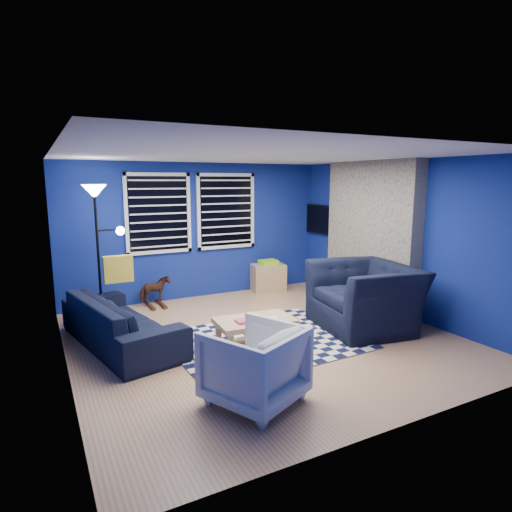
{
  "coord_description": "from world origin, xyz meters",
  "views": [
    {
      "loc": [
        -2.73,
        -5.0,
        2.17
      ],
      "look_at": [
        0.05,
        0.3,
        1.11
      ],
      "focal_mm": 30.0,
      "sensor_mm": 36.0,
      "label": 1
    }
  ],
  "objects_px": {
    "tv": "(322,220)",
    "cabinet": "(268,277)",
    "armchair_big": "(365,297)",
    "rocking_horse": "(155,290)",
    "sofa": "(121,321)",
    "floor_lamp": "(97,210)",
    "armchair_bent": "(254,365)",
    "coffee_table": "(255,329)"
  },
  "relations": [
    {
      "from": "sofa",
      "to": "rocking_horse",
      "type": "relative_size",
      "value": 4.28
    },
    {
      "from": "sofa",
      "to": "armchair_bent",
      "type": "relative_size",
      "value": 2.63
    },
    {
      "from": "tv",
      "to": "armchair_bent",
      "type": "relative_size",
      "value": 1.17
    },
    {
      "from": "rocking_horse",
      "to": "armchair_big",
      "type": "bearing_deg",
      "value": -150.67
    },
    {
      "from": "armchair_big",
      "to": "floor_lamp",
      "type": "distance_m",
      "value": 4.18
    },
    {
      "from": "rocking_horse",
      "to": "cabinet",
      "type": "relative_size",
      "value": 0.75
    },
    {
      "from": "armchair_big",
      "to": "cabinet",
      "type": "distance_m",
      "value": 2.58
    },
    {
      "from": "coffee_table",
      "to": "cabinet",
      "type": "distance_m",
      "value": 3.2
    },
    {
      "from": "tv",
      "to": "cabinet",
      "type": "distance_m",
      "value": 1.59
    },
    {
      "from": "floor_lamp",
      "to": "sofa",
      "type": "bearing_deg",
      "value": -86.16
    },
    {
      "from": "armchair_bent",
      "to": "floor_lamp",
      "type": "xyz_separation_m",
      "value": [
        -0.95,
        3.25,
        1.34
      ]
    },
    {
      "from": "tv",
      "to": "armchair_big",
      "type": "height_order",
      "value": "tv"
    },
    {
      "from": "tv",
      "to": "armchair_bent",
      "type": "distance_m",
      "value": 4.96
    },
    {
      "from": "tv",
      "to": "rocking_horse",
      "type": "xyz_separation_m",
      "value": [
        -3.37,
        0.25,
        -1.11
      ]
    },
    {
      "from": "sofa",
      "to": "coffee_table",
      "type": "xyz_separation_m",
      "value": [
        1.43,
        -1.12,
        0.01
      ]
    },
    {
      "from": "tv",
      "to": "floor_lamp",
      "type": "bearing_deg",
      "value": -176.66
    },
    {
      "from": "armchair_big",
      "to": "cabinet",
      "type": "xyz_separation_m",
      "value": [
        -0.2,
        2.57,
        -0.2
      ]
    },
    {
      "from": "sofa",
      "to": "armchair_big",
      "type": "height_order",
      "value": "armchair_big"
    },
    {
      "from": "armchair_bent",
      "to": "floor_lamp",
      "type": "bearing_deg",
      "value": -98.57
    },
    {
      "from": "armchair_bent",
      "to": "floor_lamp",
      "type": "distance_m",
      "value": 3.64
    },
    {
      "from": "armchair_bent",
      "to": "coffee_table",
      "type": "height_order",
      "value": "armchair_bent"
    },
    {
      "from": "armchair_bent",
      "to": "rocking_horse",
      "type": "distance_m",
      "value": 3.75
    },
    {
      "from": "armchair_big",
      "to": "floor_lamp",
      "type": "xyz_separation_m",
      "value": [
        -3.41,
        2.07,
        1.26
      ]
    },
    {
      "from": "tv",
      "to": "armchair_big",
      "type": "bearing_deg",
      "value": -111.13
    },
    {
      "from": "tv",
      "to": "coffee_table",
      "type": "distance_m",
      "value": 3.87
    },
    {
      "from": "armchair_big",
      "to": "rocking_horse",
      "type": "bearing_deg",
      "value": -127.11
    },
    {
      "from": "tv",
      "to": "sofa",
      "type": "bearing_deg",
      "value": -162.58
    },
    {
      "from": "armchair_bent",
      "to": "cabinet",
      "type": "relative_size",
      "value": 1.21
    },
    {
      "from": "armchair_big",
      "to": "armchair_bent",
      "type": "xyz_separation_m",
      "value": [
        -2.46,
        -1.18,
        -0.09
      ]
    },
    {
      "from": "sofa",
      "to": "floor_lamp",
      "type": "distance_m",
      "value": 1.77
    },
    {
      "from": "sofa",
      "to": "coffee_table",
      "type": "bearing_deg",
      "value": -139.89
    },
    {
      "from": "armchair_bent",
      "to": "rocking_horse",
      "type": "bearing_deg",
      "value": -114.6
    },
    {
      "from": "coffee_table",
      "to": "floor_lamp",
      "type": "bearing_deg",
      "value": 124.33
    },
    {
      "from": "tv",
      "to": "sofa",
      "type": "height_order",
      "value": "tv"
    },
    {
      "from": "rocking_horse",
      "to": "cabinet",
      "type": "bearing_deg",
      "value": -104.57
    },
    {
      "from": "rocking_horse",
      "to": "cabinet",
      "type": "xyz_separation_m",
      "value": [
        2.28,
        0.0,
        -0.02
      ]
    },
    {
      "from": "tv",
      "to": "cabinet",
      "type": "height_order",
      "value": "tv"
    },
    {
      "from": "floor_lamp",
      "to": "rocking_horse",
      "type": "bearing_deg",
      "value": 28.05
    },
    {
      "from": "coffee_table",
      "to": "cabinet",
      "type": "xyz_separation_m",
      "value": [
        1.71,
        2.7,
        -0.06
      ]
    },
    {
      "from": "sofa",
      "to": "cabinet",
      "type": "bearing_deg",
      "value": -75.07
    },
    {
      "from": "armchair_bent",
      "to": "cabinet",
      "type": "distance_m",
      "value": 4.38
    },
    {
      "from": "armchair_big",
      "to": "armchair_bent",
      "type": "bearing_deg",
      "value": -55.48
    }
  ]
}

